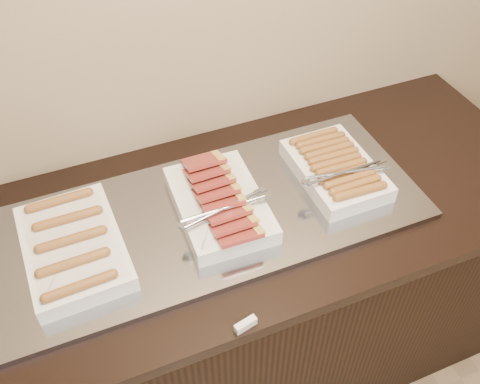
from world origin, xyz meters
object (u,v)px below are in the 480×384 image
warming_tray (212,215)px  dish_center (220,203)px  dish_left (73,247)px  counter (223,303)px  dish_right (336,169)px

warming_tray → dish_center: bearing=-10.4°
warming_tray → dish_left: 0.38m
counter → dish_right: 0.62m
warming_tray → dish_right: size_ratio=3.70×
dish_left → warming_tray: bearing=-2.2°
dish_center → dish_right: bearing=2.0°
dish_left → dish_center: bearing=-2.7°
warming_tray → dish_left: dish_left is taller
dish_center → dish_right: size_ratio=1.14×
counter → dish_center: 0.50m
dish_right → counter: bearing=179.1°
counter → dish_center: dish_center is taller
counter → dish_right: dish_right is taller
counter → warming_tray: warming_tray is taller
counter → dish_left: 0.64m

